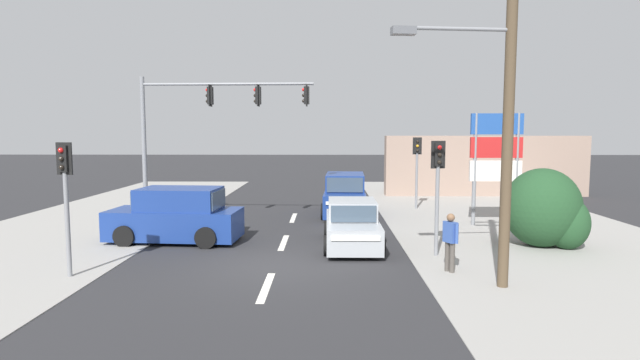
% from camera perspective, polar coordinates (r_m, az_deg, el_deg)
% --- Properties ---
extents(ground_plane, '(140.00, 140.00, 0.00)m').
position_cam_1_polar(ground_plane, '(14.58, -5.20, -9.73)').
color(ground_plane, '#28282B').
extents(lane_dash_near, '(0.20, 2.40, 0.01)m').
position_cam_1_polar(lane_dash_near, '(12.67, -6.17, -12.08)').
color(lane_dash_near, silver).
rests_on(lane_dash_near, ground).
extents(lane_dash_mid, '(0.20, 2.40, 0.01)m').
position_cam_1_polar(lane_dash_mid, '(17.47, -4.17, -7.14)').
color(lane_dash_mid, silver).
rests_on(lane_dash_mid, ground).
extents(lane_dash_far, '(0.20, 2.40, 0.01)m').
position_cam_1_polar(lane_dash_far, '(22.37, -3.06, -4.33)').
color(lane_dash_far, silver).
rests_on(lane_dash_far, ground).
extents(kerb_right_verge, '(10.00, 44.00, 0.02)m').
position_cam_1_polar(kerb_right_verge, '(18.06, 25.54, -7.22)').
color(kerb_right_verge, gray).
rests_on(kerb_right_verge, ground).
extents(kerb_left_verge, '(8.00, 40.00, 0.02)m').
position_cam_1_polar(kerb_left_verge, '(20.93, -27.90, -5.63)').
color(kerb_left_verge, gray).
rests_on(kerb_left_verge, ground).
extents(utility_pole_foreground_right, '(3.78, 0.60, 8.63)m').
position_cam_1_polar(utility_pole_foreground_right, '(12.79, 20.20, 8.96)').
color(utility_pole_foreground_right, '#4C3D2B').
rests_on(utility_pole_foreground_right, ground).
extents(traffic_signal_mast, '(6.89, 0.55, 6.00)m').
position_cam_1_polar(traffic_signal_mast, '(20.42, -13.31, 6.85)').
color(traffic_signal_mast, slate).
rests_on(traffic_signal_mast, ground).
extents(pedestal_signal_right_kerb, '(0.44, 0.30, 3.56)m').
position_cam_1_polar(pedestal_signal_right_kerb, '(15.59, 13.30, 0.18)').
color(pedestal_signal_right_kerb, slate).
rests_on(pedestal_signal_right_kerb, ground).
extents(pedestal_signal_left_kerb, '(0.44, 0.30, 3.56)m').
position_cam_1_polar(pedestal_signal_left_kerb, '(14.53, -27.08, -0.66)').
color(pedestal_signal_left_kerb, slate).
rests_on(pedestal_signal_left_kerb, ground).
extents(pedestal_signal_far_median, '(0.44, 0.30, 3.56)m').
position_cam_1_polar(pedestal_signal_far_median, '(25.13, 11.02, 2.20)').
color(pedestal_signal_far_median, slate).
rests_on(pedestal_signal_far_median, ground).
extents(shopping_plaza_sign, '(2.10, 0.16, 4.60)m').
position_cam_1_polar(shopping_plaza_sign, '(21.44, 19.48, 2.94)').
color(shopping_plaza_sign, slate).
rests_on(shopping_plaza_sign, ground).
extents(roadside_bush, '(2.65, 2.27, 2.63)m').
position_cam_1_polar(roadside_bush, '(18.17, 24.44, -3.17)').
color(roadside_bush, '#1E4223').
rests_on(roadside_bush, ground).
extents(shopfront_wall_far, '(12.00, 1.00, 3.60)m').
position_cam_1_polar(shopfront_wall_far, '(31.52, 18.36, 1.55)').
color(shopfront_wall_far, gray).
rests_on(shopfront_wall_far, ground).
extents(suv_receding_far, '(2.21, 4.61, 1.90)m').
position_cam_1_polar(suv_receding_far, '(23.14, 2.87, -1.80)').
color(suv_receding_far, navy).
rests_on(suv_receding_far, ground).
extents(sedan_kerbside_parked, '(1.90, 4.24, 1.56)m').
position_cam_1_polar(sedan_kerbside_parked, '(16.81, 3.67, -5.21)').
color(sedan_kerbside_parked, '#A3A8AD').
rests_on(sedan_kerbside_parked, ground).
extents(suv_crossing_left, '(4.65, 2.30, 1.90)m').
position_cam_1_polar(suv_crossing_left, '(18.12, -16.11, -4.05)').
color(suv_crossing_left, navy).
rests_on(suv_crossing_left, ground).
extents(pedestrian_at_kerb, '(0.37, 0.49, 1.63)m').
position_cam_1_polar(pedestrian_at_kerb, '(14.08, 14.66, -6.56)').
color(pedestrian_at_kerb, '#47423D').
rests_on(pedestrian_at_kerb, ground).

